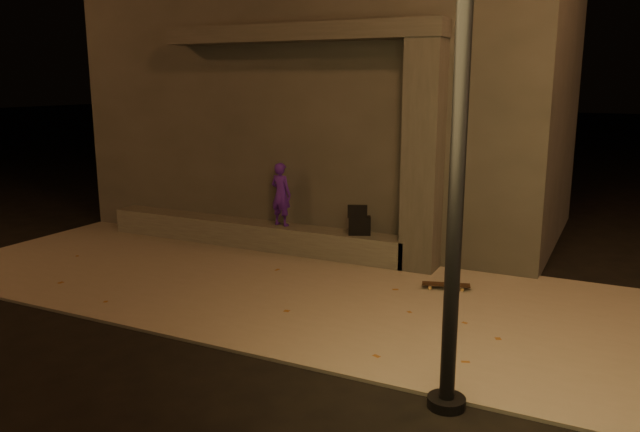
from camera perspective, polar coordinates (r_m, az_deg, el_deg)
The scene contains 9 objects.
ground at distance 7.84m, azimuth -11.82°, elevation -10.56°, with size 120.00×120.00×0.00m, color black.
sidewalk at distance 9.38m, azimuth -4.25°, elevation -6.36°, with size 11.00×4.40×0.04m, color slate.
building at distance 13.34m, azimuth 1.78°, elevation 10.53°, with size 9.00×5.10×5.22m.
ledge at distance 11.50m, azimuth -6.28°, elevation -1.62°, with size 6.00×0.55×0.45m, color #4A4943.
column at distance 9.88m, azimuth 9.42°, elevation 5.31°, with size 0.55×0.55×3.60m, color #373532.
canopy at distance 10.73m, azimuth -1.89°, elevation 16.38°, with size 5.00×0.70×0.28m, color #373532.
skateboarder at distance 11.01m, azimuth -3.59°, elevation 2.00°, with size 0.41×0.27×1.12m, color #421692.
backpack at distance 10.43m, azimuth 3.63°, elevation -0.73°, with size 0.43×0.36×0.52m.
skateboard at distance 9.30m, azimuth 11.44°, elevation -6.19°, with size 0.71×0.36×0.08m.
Camera 1 is at (4.55, -5.63, 3.01)m, focal length 35.00 mm.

